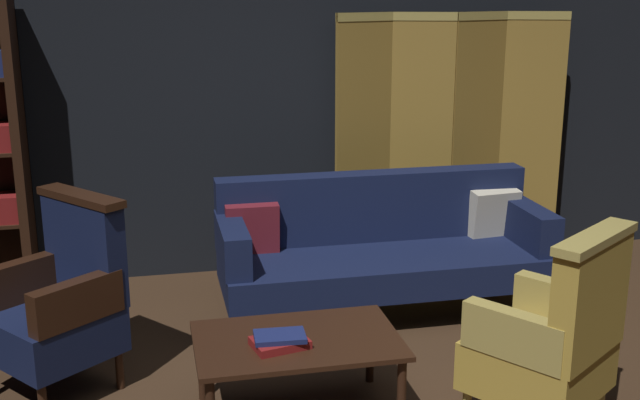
{
  "coord_description": "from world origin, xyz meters",
  "views": [
    {
      "loc": [
        -0.9,
        -3.29,
        2.08
      ],
      "look_at": [
        0.0,
        0.8,
        0.95
      ],
      "focal_mm": 44.67,
      "sensor_mm": 36.0,
      "label": 1
    }
  ],
  "objects_px": {
    "coffee_table": "(297,347)",
    "book_red_leather": "(280,343)",
    "armchair_gilt_accent": "(552,339)",
    "folding_screen": "(449,138)",
    "velvet_couch": "(381,244)",
    "book_navy_cloth": "(280,336)",
    "armchair_wing_left": "(62,301)"
  },
  "relations": [
    {
      "from": "coffee_table",
      "to": "book_red_leather",
      "type": "bearing_deg",
      "value": -143.48
    },
    {
      "from": "armchair_gilt_accent",
      "to": "book_red_leather",
      "type": "height_order",
      "value": "armchair_gilt_accent"
    },
    {
      "from": "folding_screen",
      "to": "armchair_gilt_accent",
      "type": "distance_m",
      "value": 2.49
    },
    {
      "from": "velvet_couch",
      "to": "book_navy_cloth",
      "type": "xyz_separation_m",
      "value": [
        -0.89,
        -1.31,
        0.02
      ]
    },
    {
      "from": "armchair_gilt_accent",
      "to": "book_navy_cloth",
      "type": "xyz_separation_m",
      "value": [
        -1.23,
        0.34,
        -0.02
      ]
    },
    {
      "from": "armchair_gilt_accent",
      "to": "book_red_leather",
      "type": "distance_m",
      "value": 1.27
    },
    {
      "from": "folding_screen",
      "to": "book_red_leather",
      "type": "bearing_deg",
      "value": -128.3
    },
    {
      "from": "velvet_couch",
      "to": "coffee_table",
      "type": "xyz_separation_m",
      "value": [
        -0.79,
        -1.24,
        -0.08
      ]
    },
    {
      "from": "folding_screen",
      "to": "velvet_couch",
      "type": "relative_size",
      "value": 0.9
    },
    {
      "from": "coffee_table",
      "to": "book_navy_cloth",
      "type": "height_order",
      "value": "book_navy_cloth"
    },
    {
      "from": "velvet_couch",
      "to": "book_red_leather",
      "type": "xyz_separation_m",
      "value": [
        -0.89,
        -1.31,
        -0.01
      ]
    },
    {
      "from": "book_red_leather",
      "to": "folding_screen",
      "type": "bearing_deg",
      "value": 51.7
    },
    {
      "from": "coffee_table",
      "to": "armchair_gilt_accent",
      "type": "relative_size",
      "value": 0.96
    },
    {
      "from": "coffee_table",
      "to": "armchair_wing_left",
      "type": "relative_size",
      "value": 0.96
    },
    {
      "from": "book_navy_cloth",
      "to": "armchair_wing_left",
      "type": "bearing_deg",
      "value": 149.01
    },
    {
      "from": "armchair_gilt_accent",
      "to": "book_navy_cloth",
      "type": "distance_m",
      "value": 1.27
    },
    {
      "from": "folding_screen",
      "to": "book_red_leather",
      "type": "xyz_separation_m",
      "value": [
        -1.63,
        -2.07,
        -0.55
      ]
    },
    {
      "from": "armchair_gilt_accent",
      "to": "armchair_wing_left",
      "type": "xyz_separation_m",
      "value": [
        -2.27,
        0.97,
        0.0
      ]
    },
    {
      "from": "armchair_wing_left",
      "to": "coffee_table",
      "type": "bearing_deg",
      "value": -25.93
    },
    {
      "from": "folding_screen",
      "to": "coffee_table",
      "type": "distance_m",
      "value": 2.59
    },
    {
      "from": "coffee_table",
      "to": "book_red_leather",
      "type": "height_order",
      "value": "book_red_leather"
    },
    {
      "from": "coffee_table",
      "to": "armchair_gilt_accent",
      "type": "bearing_deg",
      "value": -20.08
    },
    {
      "from": "coffee_table",
      "to": "velvet_couch",
      "type": "bearing_deg",
      "value": 57.37
    },
    {
      "from": "coffee_table",
      "to": "book_navy_cloth",
      "type": "xyz_separation_m",
      "value": [
        -0.1,
        -0.07,
        0.1
      ]
    },
    {
      "from": "armchair_gilt_accent",
      "to": "book_navy_cloth",
      "type": "height_order",
      "value": "armchair_gilt_accent"
    },
    {
      "from": "book_navy_cloth",
      "to": "book_red_leather",
      "type": "bearing_deg",
      "value": 0.0
    },
    {
      "from": "folding_screen",
      "to": "armchair_wing_left",
      "type": "distance_m",
      "value": 3.08
    },
    {
      "from": "armchair_gilt_accent",
      "to": "armchair_wing_left",
      "type": "height_order",
      "value": "same"
    },
    {
      "from": "velvet_couch",
      "to": "coffee_table",
      "type": "distance_m",
      "value": 1.47
    },
    {
      "from": "book_navy_cloth",
      "to": "velvet_couch",
      "type": "bearing_deg",
      "value": 55.8
    },
    {
      "from": "velvet_couch",
      "to": "armchair_wing_left",
      "type": "xyz_separation_m",
      "value": [
        -1.94,
        -0.68,
        0.04
      ]
    },
    {
      "from": "armchair_gilt_accent",
      "to": "armchair_wing_left",
      "type": "distance_m",
      "value": 2.47
    }
  ]
}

